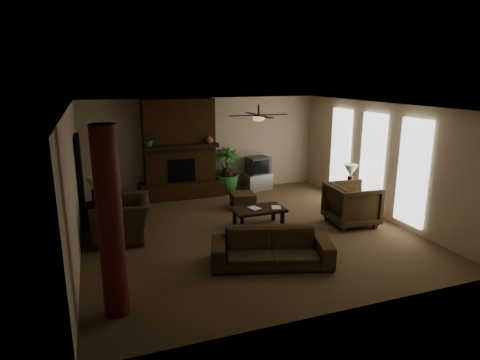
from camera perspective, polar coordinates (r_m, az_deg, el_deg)
name	(u,v)px	position (r m, az deg, el deg)	size (l,w,h in m)	color
room_shell	(246,171)	(8.87, 0.88, 1.27)	(7.00, 7.00, 7.00)	brown
fireplace	(180,157)	(11.74, -8.40, 3.16)	(2.40, 0.70, 2.80)	#452A12
windows	(372,161)	(10.73, 18.00, 2.61)	(0.08, 3.65, 2.35)	white
log_column	(110,224)	(6.02, -17.70, -5.87)	(0.36, 0.36, 2.80)	#5F2317
doorway	(80,181)	(10.16, -21.43, -0.07)	(0.10, 1.00, 2.10)	black
ceiling_fan	(259,117)	(9.10, 2.61, 8.81)	(1.35, 1.35, 0.37)	black
sofa	(271,242)	(7.62, 4.42, -8.66)	(2.22, 0.65, 0.87)	#40301B
armchair_left	(122,212)	(9.08, -16.24, -4.33)	(1.34, 0.87, 1.17)	#40301B
armchair_right	(352,202)	(9.90, 15.43, -3.03)	(1.04, 0.98, 1.07)	#40301B
coffee_table	(258,211)	(9.49, 2.59, -4.30)	(1.20, 0.70, 0.43)	black
ottoman	(243,201)	(10.81, 0.39, -2.90)	(0.60, 0.60, 0.40)	#40301B
tv_stand	(257,182)	(12.54, 2.42, -0.21)	(0.85, 0.50, 0.50)	silver
tv	(258,165)	(12.42, 2.55, 2.06)	(0.71, 0.61, 0.52)	#38383A
floor_vase	(227,178)	(12.17, -1.78, 0.22)	(0.34, 0.34, 0.77)	black
floor_plant	(227,180)	(12.19, -1.83, -0.05)	(0.75, 1.33, 0.75)	#2D6127
side_table_left	(97,215)	(10.04, -19.40, -4.66)	(0.50, 0.50, 0.55)	black
lamp_left	(94,185)	(9.84, -19.75, -0.66)	(0.40, 0.40, 0.65)	black
side_table_right	(347,199)	(11.05, 14.77, -2.59)	(0.50, 0.50, 0.55)	black
lamp_right	(351,172)	(10.86, 15.23, 1.06)	(0.46, 0.46, 0.65)	black
mantel_plant	(149,141)	(11.23, -12.62, 5.41)	(0.38, 0.42, 0.33)	#2D6127
mantel_vase	(210,139)	(11.56, -4.28, 5.69)	(0.22, 0.23, 0.22)	brown
book_a	(251,204)	(9.31, 1.51, -3.35)	(0.22, 0.03, 0.29)	#999999
book_b	(272,202)	(9.46, 4.46, -3.10)	(0.21, 0.02, 0.29)	#999999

